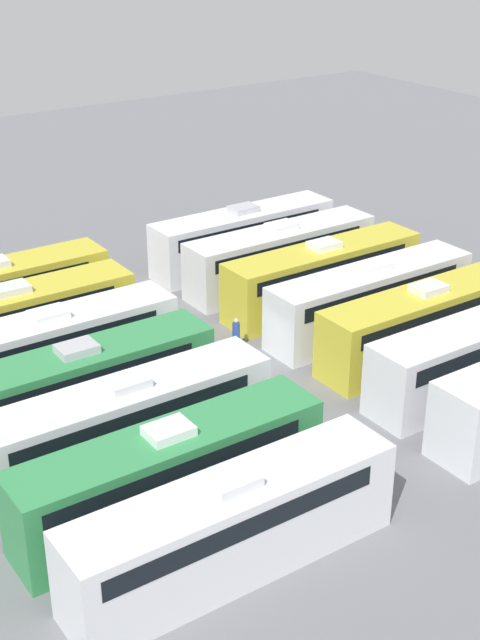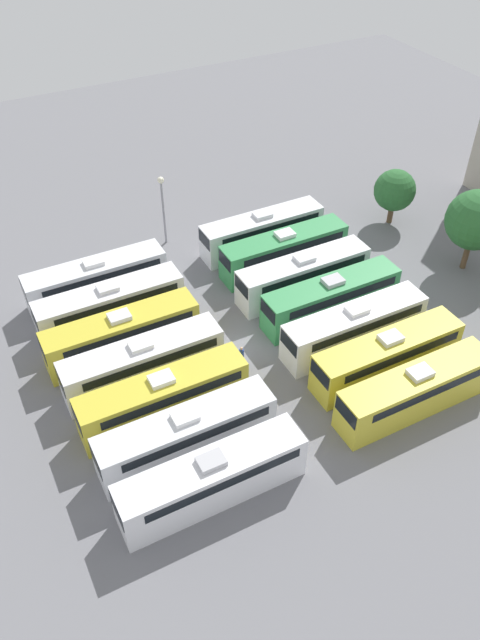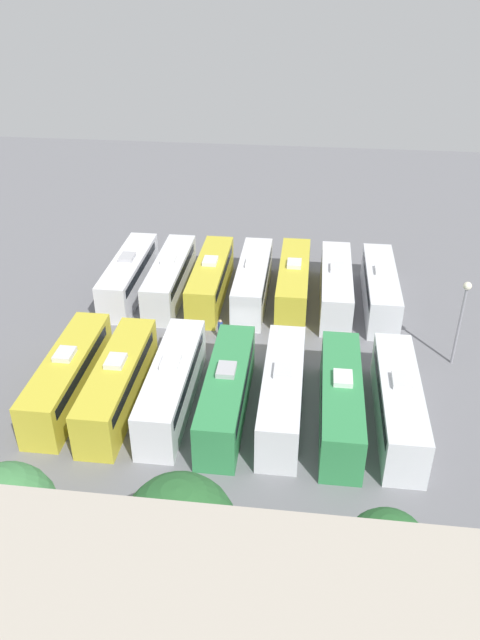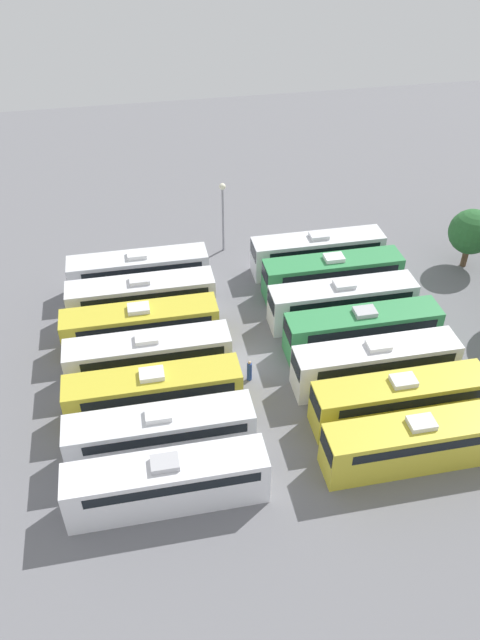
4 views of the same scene
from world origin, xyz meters
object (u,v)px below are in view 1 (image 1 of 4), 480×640
at_px(bus_6, 243,236).
at_px(worker_person, 236,336).
at_px(bus_1, 479,352).
at_px(bus_11, 51,348).
at_px(bus_3, 370,297).
at_px(bus_2, 425,321).
at_px(bus_7, 232,524).
at_px(bus_12, 15,321).
at_px(bus_10, 79,385).
at_px(bus_8, 169,471).
at_px(bus_4, 323,274).
at_px(bus_5, 280,254).
at_px(bus_9, 128,421).

height_order(bus_6, worker_person, bus_6).
height_order(bus_1, bus_11, same).
bearing_deg(bus_6, bus_3, -179.20).
relative_size(bus_2, bus_11, 1.00).
bearing_deg(bus_2, bus_7, 114.87).
distance_m(bus_12, worker_person, 10.60).
bearing_deg(bus_10, bus_8, 179.77).
bearing_deg(bus_4, bus_2, -177.19).
bearing_deg(bus_2, worker_person, 53.19).
height_order(bus_2, bus_5, same).
height_order(bus_5, bus_12, same).
bearing_deg(bus_8, bus_6, -40.65).
relative_size(bus_1, bus_4, 1.00).
bearing_deg(bus_5, bus_2, -177.61).
height_order(bus_1, bus_4, same).
relative_size(bus_3, bus_7, 1.00).
relative_size(bus_4, bus_5, 1.00).
distance_m(bus_6, bus_11, 17.03).
distance_m(bus_4, bus_5, 3.63).
bearing_deg(bus_6, bus_7, 144.70).
height_order(bus_3, bus_4, same).
xyz_separation_m(bus_3, bus_12, (7.45, 15.85, 0.00)).
xyz_separation_m(bus_2, bus_12, (11.01, 16.17, 0.00)).
distance_m(bus_4, bus_6, 7.36).
distance_m(bus_2, bus_12, 19.56).
distance_m(bus_3, bus_11, 16.02).
distance_m(bus_7, bus_9, 7.46).
relative_size(bus_8, worker_person, 6.69).
distance_m(bus_3, bus_5, 7.35).
xyz_separation_m(bus_1, bus_2, (3.68, -0.33, 0.00)).
relative_size(bus_10, bus_12, 1.00).
relative_size(bus_1, bus_11, 1.00).
bearing_deg(bus_10, bus_5, -65.32).
bearing_deg(bus_11, bus_1, -125.41).
xyz_separation_m(bus_3, bus_4, (3.72, 0.04, 0.00)).
height_order(bus_3, bus_6, same).
bearing_deg(bus_11, bus_4, -90.38).
height_order(bus_10, worker_person, bus_10).
relative_size(bus_6, bus_9, 1.00).
xyz_separation_m(bus_4, bus_8, (-11.08, 15.94, 0.00)).
bearing_deg(bus_5, worker_person, 129.09).
xyz_separation_m(bus_7, bus_8, (3.66, 0.19, 0.00)).
height_order(bus_1, bus_8, same).
bearing_deg(bus_8, bus_5, -47.13).
relative_size(bus_5, bus_12, 1.00).
xyz_separation_m(bus_11, worker_person, (-1.97, -8.65, -1.00)).
bearing_deg(bus_8, bus_7, -177.10).
height_order(bus_6, bus_9, same).
relative_size(bus_3, bus_5, 1.00).
bearing_deg(bus_10, bus_7, -179.20).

